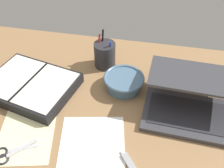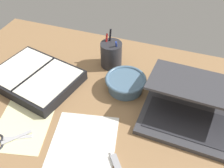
{
  "view_description": "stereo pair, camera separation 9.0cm",
  "coord_description": "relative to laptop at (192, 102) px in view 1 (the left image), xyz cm",
  "views": [
    {
      "loc": [
        14.4,
        -54.41,
        70.81
      ],
      "look_at": [
        1.49,
        10.09,
        9.0
      ],
      "focal_mm": 40.0,
      "sensor_mm": 36.0,
      "label": 1
    },
    {
      "loc": [
        23.09,
        -52.04,
        70.81
      ],
      "look_at": [
        1.49,
        10.09,
        9.0
      ],
      "focal_mm": 40.0,
      "sensor_mm": 36.0,
      "label": 2
    }
  ],
  "objects": [
    {
      "name": "pen_cup",
      "position": [
        -35.48,
        19.97,
        0.73
      ],
      "size": [
        9.04,
        9.04,
        16.19
      ],
      "color": "#28282D",
      "rests_on": "desk_top"
    },
    {
      "name": "desk_top",
      "position": [
        -30.07,
        -8.89,
        -5.8
      ],
      "size": [
        140.0,
        100.0,
        2.0
      ],
      "primitive_type": "cube",
      "color": "#936D47",
      "rests_on": "ground"
    },
    {
      "name": "laptop",
      "position": [
        0.0,
        0.0,
        0.0
      ],
      "size": [
        33.44,
        30.35,
        13.7
      ],
      "rotation": [
        0.0,
        0.0,
        -0.05
      ],
      "color": "#38383D",
      "rests_on": "desk_top"
    },
    {
      "name": "paper_sheet_beside_planner",
      "position": [
        -53.71,
        -18.43,
        -4.72
      ],
      "size": [
        23.83,
        31.62,
        0.16
      ],
      "primitive_type": "cube",
      "rotation": [
        0.0,
        0.0,
        0.23
      ],
      "color": "#F4EFB2",
      "rests_on": "desk_top"
    },
    {
      "name": "usb_drive",
      "position": [
        -18.42,
        -24.47,
        -4.3
      ],
      "size": [
        5.68,
        6.67,
        1.0
      ],
      "rotation": [
        0.0,
        0.0,
        0.66
      ],
      "color": "#99999E",
      "rests_on": "desk_top"
    },
    {
      "name": "paper_sheet_front",
      "position": [
        -30.01,
        -23.72,
        -4.72
      ],
      "size": [
        26.12,
        32.38,
        0.16
      ],
      "primitive_type": "cube",
      "rotation": [
        0.0,
        0.0,
        0.2
      ],
      "color": "white",
      "rests_on": "desk_top"
    },
    {
      "name": "bowl",
      "position": [
        -25.15,
        7.33,
        -1.56
      ],
      "size": [
        15.9,
        15.9,
        5.8
      ],
      "color": "slate",
      "rests_on": "desk_top"
    },
    {
      "name": "scissors",
      "position": [
        -55.53,
        -29.16,
        -4.46
      ],
      "size": [
        12.3,
        10.75,
        0.8
      ],
      "rotation": [
        0.0,
        0.0,
        0.64
      ],
      "color": "#B7B7BC",
      "rests_on": "desk_top"
    },
    {
      "name": "planner",
      "position": [
        -60.46,
        -0.72,
        -2.56
      ],
      "size": [
        37.75,
        31.87,
        4.67
      ],
      "rotation": [
        0.0,
        0.0,
        -0.22
      ],
      "color": "black",
      "rests_on": "desk_top"
    }
  ]
}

